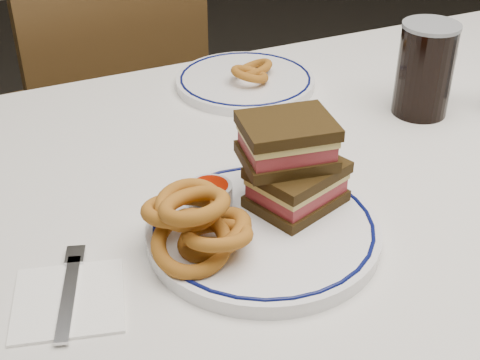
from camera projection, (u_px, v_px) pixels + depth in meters
name	position (u px, v px, depth m)	size (l,w,h in m)	color
dining_table	(351.00, 204.00, 1.09)	(1.27, 0.87, 0.75)	silver
chair_far	(107.00, 103.00, 1.69)	(0.50, 0.50, 0.96)	#4A3217
main_plate	(263.00, 230.00, 0.84)	(0.29, 0.29, 0.02)	white
reuben_sandwich	(292.00, 163.00, 0.85)	(0.14, 0.13, 0.12)	black
onion_rings_main	(198.00, 223.00, 0.78)	(0.14, 0.15, 0.10)	brown
ketchup_ramekin	(210.00, 195.00, 0.86)	(0.06, 0.06, 0.03)	silver
beer_mug	(426.00, 68.00, 1.10)	(0.14, 0.09, 0.16)	black
far_plate	(245.00, 81.00, 1.22)	(0.25, 0.25, 0.02)	white
onion_rings_far	(252.00, 71.00, 1.21)	(0.10, 0.11, 0.05)	brown
napkin_fork	(69.00, 298.00, 0.75)	(0.15, 0.16, 0.01)	white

